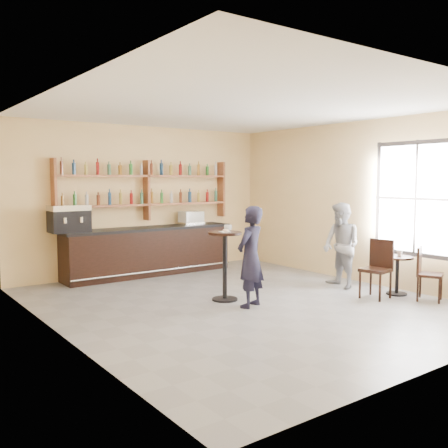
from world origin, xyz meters
TOP-DOWN VIEW (x-y plane):
  - floor at (0.00, 0.00)m, footprint 7.00×7.00m
  - ceiling at (0.00, 0.00)m, footprint 7.00×7.00m
  - wall_back at (0.00, 3.50)m, footprint 7.00×0.00m
  - wall_front at (0.00, -3.50)m, footprint 7.00×0.00m
  - wall_left at (-3.00, 0.00)m, footprint 0.00×7.00m
  - wall_right at (3.00, 0.00)m, footprint 0.00×7.00m
  - window_pane at (2.99, -1.20)m, footprint 0.00×2.00m
  - window_frame at (2.99, -1.20)m, footprint 0.04×1.70m
  - shelf_unit at (0.00, 3.37)m, footprint 4.00×0.26m
  - liquor_bottles at (0.00, 3.37)m, footprint 3.68×0.10m
  - bar_counter at (-0.08, 3.15)m, footprint 3.79×0.74m
  - espresso_machine at (-1.80, 3.15)m, footprint 0.74×0.48m
  - pastry_case at (1.00, 3.15)m, footprint 0.54×0.46m
  - pedestal_table at (-0.12, 0.34)m, footprint 0.58×0.58m
  - napkin at (-0.12, 0.34)m, footprint 0.18×0.18m
  - donut at (-0.11, 0.33)m, footprint 0.13×0.13m
  - cup_pedestal at (0.02, 0.44)m, footprint 0.15×0.15m
  - man_main at (-0.05, -0.26)m, footprint 0.70×0.59m
  - cafe_table at (2.60, -1.14)m, footprint 0.66×0.66m
  - cup_cafe at (2.65, -1.14)m, footprint 0.14×0.14m
  - chair_west at (2.05, -1.09)m, footprint 0.50×0.50m
  - chair_south at (2.65, -1.74)m, footprint 0.52×0.52m
  - patron_second at (2.23, -0.17)m, footprint 0.75×0.89m

SIDE VIEW (x-z plane):
  - floor at x=0.00m, z-range 0.00..0.00m
  - cafe_table at x=2.60m, z-range 0.00..0.69m
  - chair_south at x=2.65m, z-range 0.00..0.91m
  - chair_west at x=2.05m, z-range 0.00..1.01m
  - bar_counter at x=-0.08m, z-range 0.00..1.03m
  - pedestal_table at x=-0.12m, z-range 0.00..1.17m
  - cup_cafe at x=2.65m, z-range 0.69..0.79m
  - patron_second at x=2.23m, z-range 0.00..1.61m
  - man_main at x=-0.05m, z-range 0.00..1.63m
  - napkin at x=-0.12m, z-range 1.17..1.17m
  - pastry_case at x=1.00m, z-range 1.03..1.32m
  - donut at x=-0.11m, z-range 1.17..1.21m
  - cup_pedestal at x=0.02m, z-range 1.17..1.27m
  - espresso_machine at x=-1.80m, z-range 1.03..1.55m
  - wall_back at x=0.00m, z-range -1.90..5.10m
  - wall_front at x=0.00m, z-range -1.90..5.10m
  - wall_left at x=-3.00m, z-range -1.90..5.10m
  - wall_right at x=3.00m, z-range -1.90..5.10m
  - window_frame at x=2.99m, z-range 0.65..2.75m
  - window_pane at x=2.99m, z-range 0.70..2.70m
  - shelf_unit at x=0.00m, z-range 1.11..2.51m
  - liquor_bottles at x=0.00m, z-range 1.48..2.48m
  - ceiling at x=0.00m, z-range 3.20..3.20m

